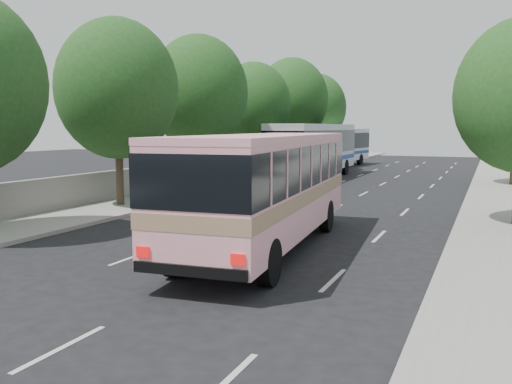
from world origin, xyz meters
The scene contains 15 objects.
ground centered at (0.00, 0.00, 0.00)m, with size 120.00×120.00×0.00m, color black.
sidewalk_left centered at (-8.50, 20.00, 0.07)m, with size 4.00×90.00×0.15m, color #9E998E.
sidewalk_right centered at (8.50, 20.00, 0.06)m, with size 4.00×90.00×0.12m, color #9E998E.
low_wall centered at (-10.30, 20.00, 0.90)m, with size 0.30×90.00×1.50m, color #9E998E.
tree_left_b centered at (-8.42, 5.94, 5.82)m, with size 5.70×5.70×8.88m.
tree_left_c centered at (-8.62, 13.94, 6.12)m, with size 6.00×6.00×9.35m.
tree_left_d centered at (-8.52, 21.94, 5.63)m, with size 5.52×5.52×8.60m.
tree_left_e centered at (-8.42, 29.94, 6.43)m, with size 6.30×6.30×9.82m.
tree_left_f centered at (-8.62, 37.94, 6.00)m, with size 5.88×5.88×9.16m.
pink_bus centered at (1.30, 0.60, 2.24)m, with size 3.88×11.49×3.60m.
pink_taxi centered at (-1.73, 5.22, 0.72)m, with size 1.70×4.22×1.44m, color #D51267.
white_pickup centered at (-2.91, 8.31, 0.75)m, with size 2.09×5.14×1.49m, color silver.
tour_coach_front centered at (-4.50, 23.90, 2.44)m, with size 2.97×13.56×4.06m.
tour_coach_rear centered at (-6.30, 36.28, 2.21)m, with size 4.14×12.52×3.68m.
taxi_roof_sign centered at (-1.73, 5.22, 1.53)m, with size 0.55×0.18×0.18m, color silver.
Camera 1 is at (7.72, -14.92, 3.82)m, focal length 38.00 mm.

